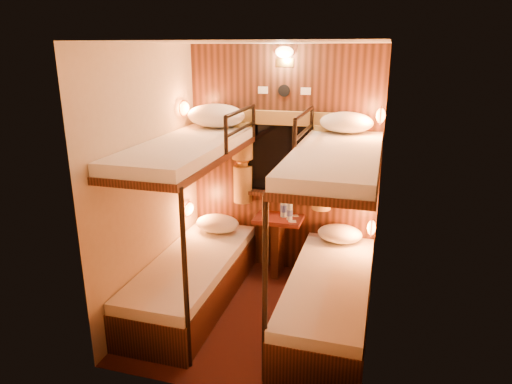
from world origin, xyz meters
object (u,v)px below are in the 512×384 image
(bunk_left, at_px, (192,248))
(bottle_left, at_px, (284,207))
(table, at_px, (278,238))
(bottle_right, at_px, (290,212))
(bunk_right, at_px, (330,265))

(bunk_left, distance_m, bottle_left, 1.09)
(bunk_left, xyz_separation_m, bottle_left, (0.70, 0.81, 0.20))
(table, bearing_deg, bunk_left, -129.67)
(bottle_left, bearing_deg, bunk_left, -130.59)
(bottle_left, bearing_deg, bottle_right, -44.34)
(bunk_left, relative_size, bottle_left, 7.33)
(bottle_left, xyz_separation_m, bottle_right, (0.08, -0.08, -0.02))
(table, bearing_deg, bottle_left, 33.77)
(bunk_left, distance_m, bottle_right, 1.09)
(bunk_left, distance_m, bunk_right, 1.30)
(table, distance_m, bottle_right, 0.36)
(table, relative_size, bottle_left, 2.53)
(table, distance_m, bottle_left, 0.35)
(bunk_left, bearing_deg, bunk_right, 0.00)
(table, xyz_separation_m, bottle_left, (0.05, 0.03, 0.35))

